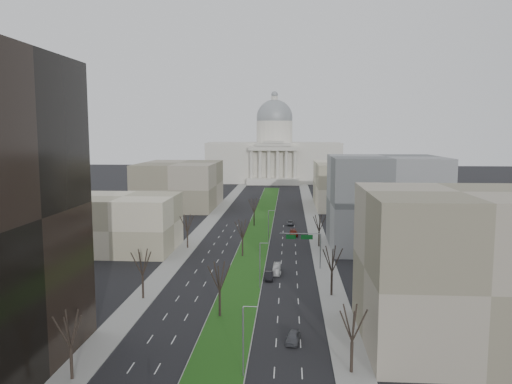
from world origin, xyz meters
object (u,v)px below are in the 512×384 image
at_px(car_grey_near, 293,337).
at_px(car_grey_far, 290,223).
at_px(box_van, 277,269).
at_px(car_black, 269,276).
at_px(car_red, 294,233).

xyz_separation_m(car_grey_near, car_grey_far, (-0.28, 91.75, -0.07)).
height_order(car_grey_far, box_van, box_van).
xyz_separation_m(car_grey_near, box_van, (-3.28, 35.50, 0.14)).
bearing_deg(car_grey_far, car_grey_near, -89.32).
distance_m(car_grey_near, car_black, 31.09).
relative_size(car_grey_near, car_black, 0.95).
xyz_separation_m(car_black, box_van, (1.47, 4.77, 0.13)).
bearing_deg(car_grey_near, car_black, 106.98).
bearing_deg(car_red, car_grey_near, -93.60).
bearing_deg(car_grey_near, box_van, 103.46).
relative_size(car_red, car_grey_far, 1.11).
xyz_separation_m(car_black, car_red, (5.44, 44.28, 0.03)).
bearing_deg(car_red, box_van, -98.81).
relative_size(car_grey_near, box_van, 0.69).
bearing_deg(car_red, car_grey_far, 90.25).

